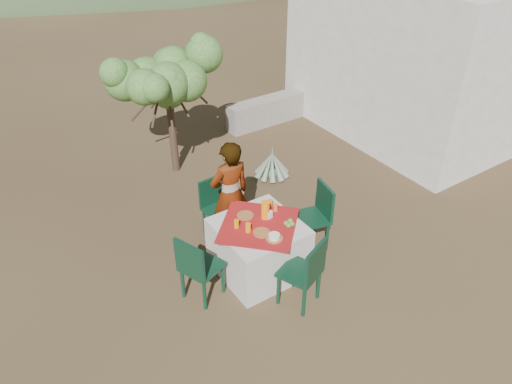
# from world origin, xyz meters

# --- Properties ---
(ground) EXTENTS (160.00, 160.00, 0.00)m
(ground) POSITION_xyz_m (0.00, 0.00, 0.00)
(ground) COLOR #372819
(ground) RESTS_ON ground
(table) EXTENTS (1.30, 1.30, 0.76)m
(table) POSITION_xyz_m (0.56, -0.19, 0.38)
(table) COLOR beige
(table) RESTS_ON ground
(chair_far) EXTENTS (0.44, 0.44, 0.89)m
(chair_far) POSITION_xyz_m (0.51, 0.82, 0.49)
(chair_far) COLOR black
(chair_far) RESTS_ON ground
(chair_near) EXTENTS (0.58, 0.58, 0.96)m
(chair_near) POSITION_xyz_m (0.69, -1.00, 0.53)
(chair_near) COLOR black
(chair_near) RESTS_ON ground
(chair_left) EXTENTS (0.56, 0.56, 0.95)m
(chair_left) POSITION_xyz_m (-0.34, -0.21, 0.53)
(chair_left) COLOR black
(chair_left) RESTS_ON ground
(chair_right) EXTENTS (0.53, 0.53, 0.96)m
(chair_right) POSITION_xyz_m (1.53, -0.17, 0.53)
(chair_right) COLOR black
(chair_right) RESTS_ON ground
(person) EXTENTS (0.60, 0.40, 1.60)m
(person) POSITION_xyz_m (0.58, 0.54, 0.80)
(person) COLOR #8C6651
(person) RESTS_ON ground
(shrub_tree) EXTENTS (1.70, 1.67, 2.00)m
(shrub_tree) POSITION_xyz_m (0.85, 2.83, 1.58)
(shrub_tree) COLOR #412F20
(shrub_tree) RESTS_ON ground
(agave) EXTENTS (0.61, 0.61, 0.65)m
(agave) POSITION_xyz_m (2.08, 1.66, 0.22)
(agave) COLOR slate
(agave) RESTS_ON ground
(guesthouse) EXTENTS (3.20, 4.20, 3.00)m
(guesthouse) POSITION_xyz_m (5.60, 1.80, 1.50)
(guesthouse) COLOR silver
(guesthouse) RESTS_ON ground
(stone_wall) EXTENTS (2.60, 0.35, 0.55)m
(stone_wall) POSITION_xyz_m (3.60, 3.40, 0.28)
(stone_wall) COLOR gray
(stone_wall) RESTS_ON ground
(plate_far) EXTENTS (0.22, 0.22, 0.01)m
(plate_far) POSITION_xyz_m (0.52, 0.06, 0.77)
(plate_far) COLOR brown
(plate_far) RESTS_ON table
(plate_near) EXTENTS (0.22, 0.22, 0.01)m
(plate_near) POSITION_xyz_m (0.50, -0.35, 0.77)
(plate_near) COLOR brown
(plate_near) RESTS_ON table
(glass_far) EXTENTS (0.07, 0.07, 0.11)m
(glass_far) POSITION_xyz_m (0.30, -0.08, 0.82)
(glass_far) COLOR orange
(glass_far) RESTS_ON table
(glass_near) EXTENTS (0.07, 0.07, 0.12)m
(glass_near) POSITION_xyz_m (0.38, -0.23, 0.82)
(glass_near) COLOR orange
(glass_near) RESTS_ON table
(juice_pitcher) EXTENTS (0.11, 0.11, 0.24)m
(juice_pitcher) POSITION_xyz_m (0.71, -0.11, 0.88)
(juice_pitcher) COLOR orange
(juice_pitcher) RESTS_ON table
(bowl_plate) EXTENTS (0.22, 0.22, 0.01)m
(bowl_plate) POSITION_xyz_m (0.56, -0.52, 0.77)
(bowl_plate) COLOR brown
(bowl_plate) RESTS_ON table
(white_bowl) EXTENTS (0.14, 0.14, 0.05)m
(white_bowl) POSITION_xyz_m (0.56, -0.52, 0.80)
(white_bowl) COLOR white
(white_bowl) RESTS_ON bowl_plate
(jar_left) EXTENTS (0.06, 0.06, 0.10)m
(jar_left) POSITION_xyz_m (0.91, -0.06, 0.81)
(jar_left) COLOR orange
(jar_left) RESTS_ON table
(jar_right) EXTENTS (0.06, 0.06, 0.10)m
(jar_right) POSITION_xyz_m (0.92, 0.06, 0.81)
(jar_right) COLOR orange
(jar_right) RESTS_ON table
(napkin_holder) EXTENTS (0.08, 0.06, 0.10)m
(napkin_holder) POSITION_xyz_m (0.75, -0.15, 0.81)
(napkin_holder) COLOR white
(napkin_holder) RESTS_ON table
(fruit_cluster) EXTENTS (0.14, 0.13, 0.07)m
(fruit_cluster) POSITION_xyz_m (0.87, -0.42, 0.80)
(fruit_cluster) COLOR olive
(fruit_cluster) RESTS_ON table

